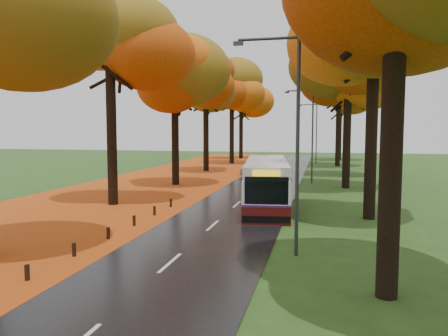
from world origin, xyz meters
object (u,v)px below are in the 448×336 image
(streetlamp_near, at_px, (291,128))
(car_dark, at_px, (266,160))
(streetlamp_mid, at_px, (310,128))
(car_white, at_px, (251,167))
(car_silver, at_px, (258,163))
(streetlamp_far, at_px, (315,128))
(bus, at_px, (266,182))

(streetlamp_near, distance_m, car_dark, 41.53)
(streetlamp_mid, bearing_deg, car_white, 133.40)
(streetlamp_near, relative_size, car_silver, 1.72)
(streetlamp_far, height_order, car_dark, streetlamp_far)
(streetlamp_near, distance_m, streetlamp_far, 44.00)
(streetlamp_mid, bearing_deg, streetlamp_near, -90.00)
(streetlamp_far, xyz_separation_m, car_silver, (-6.07, -10.44, -3.91))
(car_dark, bearing_deg, car_silver, -107.77)
(streetlamp_mid, distance_m, streetlamp_far, 22.00)
(car_silver, bearing_deg, streetlamp_far, 64.54)
(bus, bearing_deg, streetlamp_far, 79.27)
(streetlamp_near, bearing_deg, streetlamp_mid, 90.00)
(bus, distance_m, car_dark, 31.30)
(streetlamp_near, bearing_deg, car_silver, 100.26)
(streetlamp_far, bearing_deg, car_white, -111.53)
(car_white, bearing_deg, streetlamp_mid, -41.29)
(streetlamp_far, distance_m, car_white, 17.17)
(streetlamp_near, xyz_separation_m, car_silver, (-6.07, 33.56, -3.91))
(car_dark, bearing_deg, bus, -100.91)
(streetlamp_far, bearing_deg, streetlamp_near, -90.00)
(bus, xyz_separation_m, car_silver, (-3.96, 23.73, -0.68))
(streetlamp_far, xyz_separation_m, car_dark, (-6.14, -3.13, -4.09))
(streetlamp_near, xyz_separation_m, streetlamp_mid, (0.00, 22.00, 0.00))
(car_white, xyz_separation_m, car_dark, (-0.02, 12.39, -0.06))
(streetlamp_near, relative_size, bus, 0.74)
(streetlamp_mid, distance_m, bus, 12.76)
(car_silver, bearing_deg, car_white, -85.85)
(streetlamp_near, bearing_deg, streetlamp_far, 90.00)
(streetlamp_near, distance_m, car_white, 29.40)
(streetlamp_mid, distance_m, car_white, 9.78)
(streetlamp_mid, bearing_deg, car_silver, 117.70)
(car_white, bearing_deg, car_silver, 94.73)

